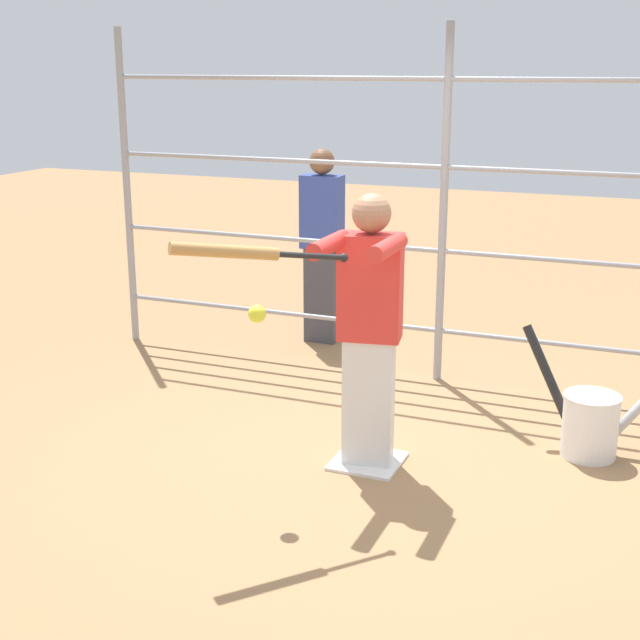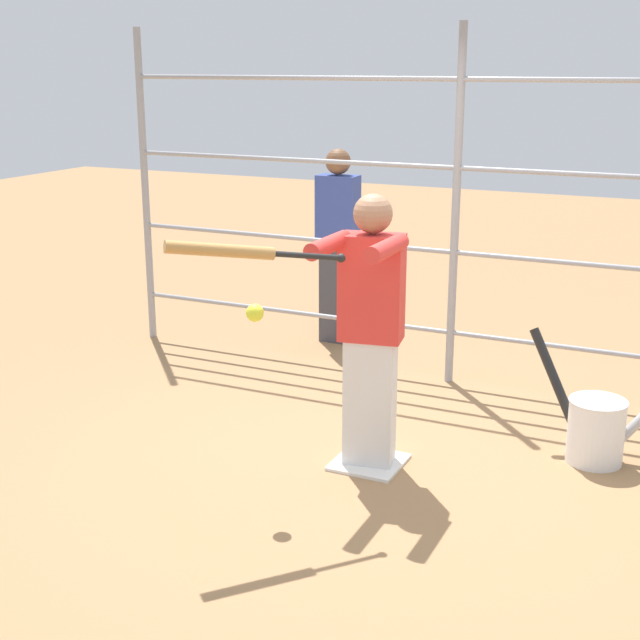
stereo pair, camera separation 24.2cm
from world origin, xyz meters
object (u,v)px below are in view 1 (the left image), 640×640
Objects in this scene: baseball_bat_swinging at (240,252)px; bat_bucket at (592,421)px; batter at (369,324)px; softball_in_flight at (257,314)px; bystander_behind_fence at (322,243)px.

bat_bucket is (-1.61, -1.46, -1.20)m from baseball_bat_swinging.
baseball_bat_swinging is (0.39, 0.81, 0.54)m from batter.
bystander_behind_fence reaches higher than softball_in_flight.
batter is 2.48m from bystander_behind_fence.
batter is 1.48× the size of bat_bucket.
baseball_bat_swinging is 0.42× the size of bystander_behind_fence.
baseball_bat_swinging is at bearing 42.04° from bat_bucket.
batter is 0.99× the size of bystander_behind_fence.
batter is 2.34× the size of baseball_bat_swinging.
baseball_bat_swinging is at bearing 64.14° from batter.
baseball_bat_swinging is at bearing 104.65° from bystander_behind_fence.
bat_bucket is 2.92m from bystander_behind_fence.
softball_in_flight is at bearing 105.27° from bystander_behind_fence.
batter is 16.91× the size of softball_in_flight.
softball_in_flight is 0.09× the size of bat_bucket.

